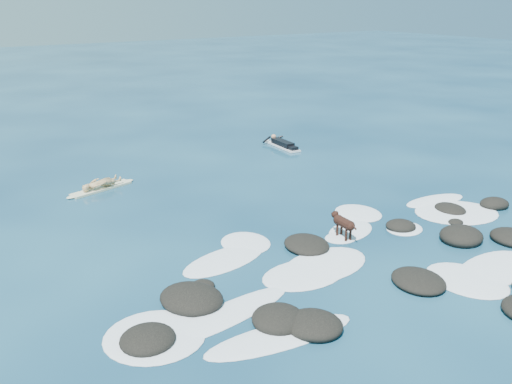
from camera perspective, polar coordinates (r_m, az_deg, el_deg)
ground at (r=16.96m, az=9.39°, el=-6.18°), size 160.00×160.00×0.00m
reef_rocks at (r=16.01m, az=13.34°, el=-7.62°), size 15.17×7.55×0.56m
breaking_foam at (r=16.67m, az=9.35°, el=-6.61°), size 15.10×7.41×0.12m
standing_surfer_rig at (r=22.76m, az=-15.35°, el=1.85°), size 2.99×1.19×1.73m
paddling_surfer_rig at (r=28.42m, az=2.64°, el=4.82°), size 1.23×2.75×0.48m
dog at (r=17.78m, az=8.68°, el=-3.03°), size 0.37×1.28×0.81m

